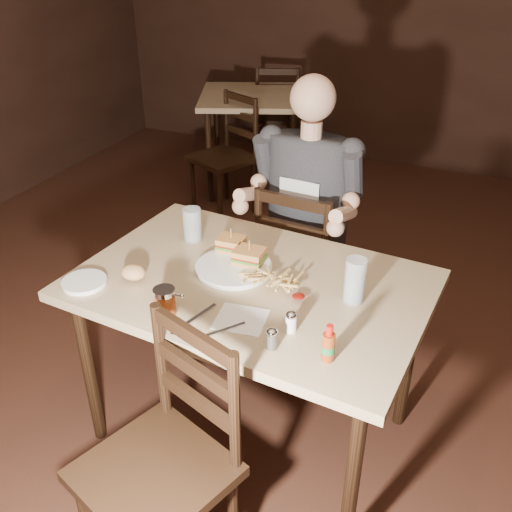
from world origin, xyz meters
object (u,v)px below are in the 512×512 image
at_px(main_table, 251,297).
at_px(hot_sauce, 329,343).
at_px(glass_right, 355,281).
at_px(bg_table, 252,106).
at_px(chair_near, 154,473).
at_px(diner, 306,180).
at_px(bg_chair_far, 277,116).
at_px(side_plate, 84,283).
at_px(bg_chair_near, 222,158).
at_px(dinner_plate, 234,269).
at_px(syrup_dispenser, 165,301).
at_px(chair_far, 305,265).
at_px(glass_left, 192,224).

bearing_deg(main_table, hot_sauce, -38.88).
distance_m(main_table, glass_right, 0.42).
bearing_deg(glass_right, bg_table, 120.57).
xyz_separation_m(chair_near, diner, (0.02, 1.32, 0.47)).
distance_m(bg_chair_far, side_plate, 3.35).
height_order(chair_near, side_plate, chair_near).
bearing_deg(bg_chair_near, glass_right, -28.02).
distance_m(dinner_plate, glass_right, 0.48).
relative_size(dinner_plate, syrup_dispenser, 2.89).
distance_m(bg_chair_far, bg_chair_near, 1.10).
xyz_separation_m(bg_chair_near, hot_sauce, (1.46, -2.25, 0.40)).
relative_size(chair_far, glass_left, 6.38).
relative_size(chair_far, glass_right, 5.41).
bearing_deg(dinner_plate, glass_right, -2.24).
distance_m(chair_near, side_plate, 0.74).
bearing_deg(bg_chair_far, hot_sauce, 91.65).
bearing_deg(glass_left, side_plate, -113.64).
xyz_separation_m(main_table, bg_chair_far, (-1.07, 3.03, -0.24)).
bearing_deg(bg_chair_near, bg_table, 114.69).
bearing_deg(bg_table, bg_chair_near, -90.00).
bearing_deg(main_table, side_plate, -154.69).
bearing_deg(chair_near, glass_right, 78.92).
bearing_deg(bg_table, hot_sauce, -62.42).
relative_size(bg_chair_far, glass_right, 5.42).
height_order(main_table, side_plate, side_plate).
bearing_deg(bg_chair_near, side_plate, -52.17).
bearing_deg(chair_near, bg_table, 128.05).
bearing_deg(chair_near, side_plate, 161.60).
bearing_deg(dinner_plate, glass_left, 148.81).
distance_m(chair_far, side_plate, 1.15).
distance_m(main_table, syrup_dispenser, 0.38).
height_order(bg_table, bg_chair_far, bg_chair_far).
distance_m(bg_chair_near, hot_sauce, 2.71).
distance_m(chair_near, syrup_dispenser, 0.54).
relative_size(bg_table, glass_right, 6.22).
relative_size(bg_chair_far, syrup_dispenser, 9.13).
distance_m(chair_far, glass_right, 0.88).
distance_m(bg_table, bg_chair_near, 0.60).
bearing_deg(bg_table, bg_chair_far, 90.00).
distance_m(bg_table, glass_right, 2.86).
bearing_deg(chair_near, hot_sauce, 59.73).
bearing_deg(bg_table, chair_near, -71.88).
relative_size(syrup_dispenser, side_plate, 0.62).
xyz_separation_m(main_table, bg_chair_near, (-1.07, 1.93, -0.26)).
relative_size(bg_chair_far, dinner_plate, 3.16).
bearing_deg(glass_left, glass_right, -13.60).
bearing_deg(syrup_dispenser, dinner_plate, 79.59).
height_order(chair_far, bg_chair_far, bg_chair_far).
xyz_separation_m(bg_chair_near, diner, (1.06, -1.28, 0.49)).
relative_size(glass_right, hot_sauce, 1.29).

